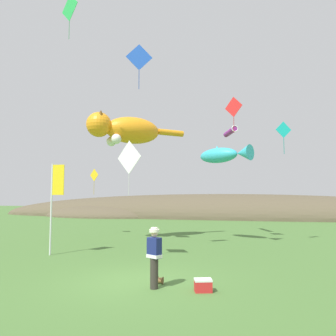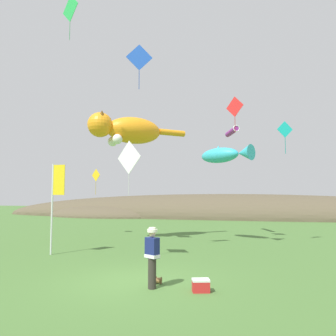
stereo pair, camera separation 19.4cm
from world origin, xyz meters
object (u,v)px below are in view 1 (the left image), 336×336
at_px(kite_diamond_white, 129,158).
at_px(kite_diamond_gold, 94,176).
at_px(kite_tube_streamer, 230,132).
at_px(kite_diamond_red, 234,107).
at_px(festival_banner_pole, 55,195).
at_px(kite_fish_windsock, 224,155).
at_px(kite_diamond_teal, 283,130).
at_px(kite_spool, 160,280).
at_px(kite_diamond_blue, 139,58).
at_px(festival_attendant, 154,256).
at_px(picnic_cooler, 203,285).
at_px(kite_giant_cat, 126,130).
at_px(kite_diamond_green, 70,8).

height_order(kite_diamond_white, kite_diamond_gold, kite_diamond_white).
xyz_separation_m(kite_tube_streamer, kite_diamond_red, (0.36, -3.02, 0.86)).
height_order(festival_banner_pole, kite_tube_streamer, kite_tube_streamer).
distance_m(festival_banner_pole, kite_fish_windsock, 9.50).
height_order(kite_diamond_gold, kite_diamond_teal, kite_diamond_teal).
distance_m(kite_spool, kite_diamond_red, 12.15).
distance_m(kite_spool, kite_diamond_blue, 10.08).
bearing_deg(kite_diamond_red, kite_diamond_gold, 171.15).
distance_m(festival_attendant, picnic_cooler, 1.63).
relative_size(festival_banner_pole, kite_diamond_red, 1.97).
bearing_deg(kite_diamond_gold, kite_fish_windsock, -10.18).
bearing_deg(kite_diamond_blue, kite_diamond_teal, 36.63).
relative_size(festival_attendant, kite_diamond_gold, 1.00).
xyz_separation_m(festival_attendant, kite_diamond_white, (-2.17, 3.59, 3.36)).
bearing_deg(kite_diamond_red, kite_diamond_teal, -2.20).
height_order(kite_giant_cat, kite_fish_windsock, kite_giant_cat).
height_order(kite_fish_windsock, kite_diamond_white, kite_fish_windsock).
bearing_deg(kite_diamond_red, kite_fish_windsock, -168.89).
relative_size(kite_giant_cat, kite_diamond_teal, 2.78).
xyz_separation_m(festival_attendant, kite_giant_cat, (-4.38, 8.84, 5.68)).
bearing_deg(kite_diamond_gold, kite_giant_cat, -36.28).
bearing_deg(picnic_cooler, kite_fish_windsock, 90.30).
relative_size(kite_diamond_teal, kite_diamond_blue, 0.85).
distance_m(festival_attendant, kite_diamond_white, 5.38).
relative_size(kite_diamond_gold, kite_diamond_blue, 0.82).
bearing_deg(kite_diamond_teal, kite_diamond_red, 177.80).
bearing_deg(picnic_cooler, kite_diamond_gold, 128.92).
bearing_deg(kite_diamond_green, festival_attendant, -36.93).
relative_size(festival_attendant, kite_diamond_green, 0.78).
xyz_separation_m(kite_fish_windsock, kite_diamond_blue, (-3.46, -5.03, 4.05)).
bearing_deg(picnic_cooler, festival_attendant, -178.63).
bearing_deg(kite_diamond_gold, kite_tube_streamer, 9.46).
xyz_separation_m(kite_fish_windsock, kite_diamond_gold, (-8.95, 1.61, -0.99)).
relative_size(picnic_cooler, kite_diamond_red, 0.27).
bearing_deg(kite_giant_cat, kite_diamond_green, -103.46).
relative_size(festival_banner_pole, kite_giant_cat, 0.82).
relative_size(kite_fish_windsock, kite_diamond_white, 1.44).
height_order(festival_attendant, kite_giant_cat, kite_giant_cat).
xyz_separation_m(kite_fish_windsock, kite_tube_streamer, (0.25, 3.14, 1.93)).
bearing_deg(kite_diamond_teal, festival_attendant, -116.15).
bearing_deg(kite_diamond_green, kite_giant_cat, 76.54).
height_order(picnic_cooler, kite_tube_streamer, kite_tube_streamer).
bearing_deg(picnic_cooler, kite_diamond_green, 149.41).
height_order(kite_spool, kite_tube_streamer, kite_tube_streamer).
height_order(kite_spool, kite_giant_cat, kite_giant_cat).
distance_m(festival_attendant, kite_diamond_gold, 13.85).
bearing_deg(kite_spool, kite_diamond_teal, 62.79).
height_order(kite_spool, kite_diamond_blue, kite_diamond_blue).
distance_m(kite_diamond_gold, kite_diamond_red, 10.38).
bearing_deg(kite_tube_streamer, kite_spool, -97.42).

